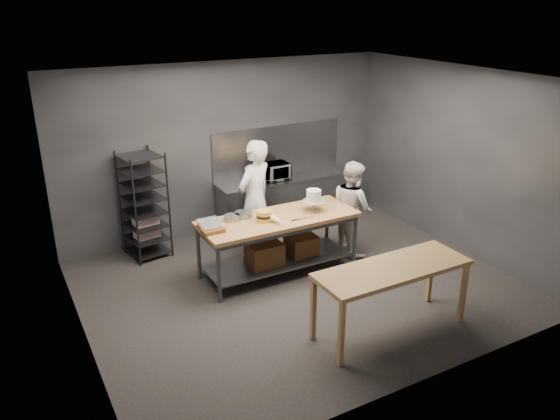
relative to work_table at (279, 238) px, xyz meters
name	(u,v)px	position (x,y,z in m)	size (l,w,h in m)	color
ground	(299,286)	(0.05, -0.51, -0.57)	(6.00, 6.00, 0.00)	black
back_wall	(227,148)	(0.05, 1.99, 0.93)	(6.00, 0.04, 3.00)	#4C4F54
work_table	(279,238)	(0.00, 0.00, 0.00)	(2.40, 0.90, 0.92)	olive
near_counter	(393,273)	(0.47, -2.04, 0.24)	(2.00, 0.70, 0.90)	brown
back_counter	(286,200)	(1.05, 1.67, -0.12)	(2.60, 0.60, 0.90)	slate
splashback_panel	(278,150)	(1.05, 1.97, 0.78)	(2.60, 0.02, 0.90)	slate
speed_rack	(144,206)	(-1.59, 1.59, 0.28)	(0.70, 0.74, 1.75)	black
chef_behind	(255,199)	(-0.04, 0.73, 0.40)	(0.71, 0.46, 1.94)	white
chef_right	(352,208)	(1.40, 0.09, 0.21)	(0.76, 0.59, 1.56)	silver
microwave	(274,172)	(0.80, 1.67, 0.48)	(0.54, 0.37, 0.30)	black
frosted_cake_stand	(314,198)	(0.58, -0.02, 0.56)	(0.34, 0.34, 0.33)	#AFA78C
layer_cake	(264,216)	(-0.26, -0.02, 0.43)	(0.23, 0.23, 0.16)	#EFBD4C
cake_pans	(229,219)	(-0.72, 0.20, 0.39)	(0.82, 0.40, 0.07)	gray
piping_bag	(276,220)	(-0.16, -0.21, 0.41)	(0.12, 0.12, 0.38)	white
offset_spatula	(299,219)	(0.21, -0.23, 0.35)	(0.36, 0.02, 0.02)	slate
pastry_clamshells	(211,226)	(-1.07, 0.05, 0.40)	(0.33, 0.42, 0.11)	brown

